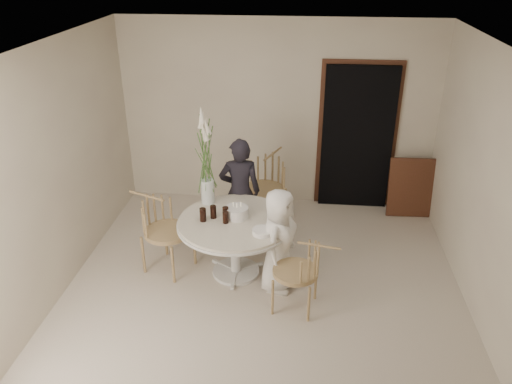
# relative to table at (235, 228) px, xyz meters

# --- Properties ---
(ground) EXTENTS (4.50, 4.50, 0.00)m
(ground) POSITION_rel_table_xyz_m (0.35, -0.25, -0.62)
(ground) COLOR beige
(ground) RESTS_ON ground
(room_shell) EXTENTS (4.50, 4.50, 4.50)m
(room_shell) POSITION_rel_table_xyz_m (0.35, -0.25, 1.00)
(room_shell) COLOR silver
(room_shell) RESTS_ON ground
(doorway) EXTENTS (1.00, 0.10, 2.10)m
(doorway) POSITION_rel_table_xyz_m (1.50, 1.94, 0.43)
(doorway) COLOR black
(doorway) RESTS_ON ground
(door_trim) EXTENTS (1.12, 0.03, 2.22)m
(door_trim) POSITION_rel_table_xyz_m (1.50, 1.98, 0.49)
(door_trim) COLOR #592C1E
(door_trim) RESTS_ON ground
(table) EXTENTS (1.33, 1.33, 0.73)m
(table) POSITION_rel_table_xyz_m (0.00, 0.00, 0.00)
(table) COLOR silver
(table) RESTS_ON ground
(picture_frame) EXTENTS (0.65, 0.21, 0.85)m
(picture_frame) POSITION_rel_table_xyz_m (2.30, 1.70, -0.19)
(picture_frame) COLOR #592C1E
(picture_frame) RESTS_ON ground
(chair_far) EXTENTS (0.69, 0.72, 1.00)m
(chair_far) POSITION_rel_table_xyz_m (0.28, 1.31, 0.03)
(chair_far) COLOR tan
(chair_far) RESTS_ON ground
(chair_right) EXTENTS (0.55, 0.52, 0.84)m
(chair_right) POSITION_rel_table_xyz_m (0.83, -0.57, -0.07)
(chair_right) COLOR tan
(chair_right) RESTS_ON ground
(chair_left) EXTENTS (0.68, 0.66, 0.94)m
(chair_left) POSITION_rel_table_xyz_m (-0.93, 0.07, -0.00)
(chair_left) COLOR tan
(chair_left) RESTS_ON ground
(girl) EXTENTS (0.57, 0.41, 1.44)m
(girl) POSITION_rel_table_xyz_m (-0.04, 0.73, 0.11)
(girl) COLOR black
(girl) RESTS_ON ground
(boy) EXTENTS (0.53, 0.68, 1.23)m
(boy) POSITION_rel_table_xyz_m (0.52, -0.21, -0.00)
(boy) COLOR white
(boy) RESTS_ON ground
(birthday_cake) EXTENTS (0.27, 0.27, 0.18)m
(birthday_cake) POSITION_rel_table_xyz_m (0.01, 0.07, 0.18)
(birthday_cake) COLOR silver
(birthday_cake) RESTS_ON table
(cola_tumbler_a) EXTENTS (0.09, 0.09, 0.15)m
(cola_tumbler_a) POSITION_rel_table_xyz_m (-0.25, 0.03, 0.19)
(cola_tumbler_a) COLOR black
(cola_tumbler_a) RESTS_ON table
(cola_tumbler_b) EXTENTS (0.07, 0.07, 0.14)m
(cola_tumbler_b) POSITION_rel_table_xyz_m (-0.10, -0.07, 0.18)
(cola_tumbler_b) COLOR black
(cola_tumbler_b) RESTS_ON table
(cola_tumbler_c) EXTENTS (0.09, 0.09, 0.16)m
(cola_tumbler_c) POSITION_rel_table_xyz_m (-0.36, -0.06, 0.19)
(cola_tumbler_c) COLOR black
(cola_tumbler_c) RESTS_ON table
(cola_tumbler_d) EXTENTS (0.09, 0.09, 0.15)m
(cola_tumbler_d) POSITION_rel_table_xyz_m (-0.11, 0.01, 0.19)
(cola_tumbler_d) COLOR black
(cola_tumbler_d) RESTS_ON table
(plate_stack) EXTENTS (0.28, 0.28, 0.06)m
(plate_stack) POSITION_rel_table_xyz_m (0.34, -0.27, 0.14)
(plate_stack) COLOR white
(plate_stack) RESTS_ON table
(flower_vase) EXTENTS (0.16, 0.16, 1.20)m
(flower_vase) POSITION_rel_table_xyz_m (-0.38, 0.39, 0.65)
(flower_vase) COLOR silver
(flower_vase) RESTS_ON table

